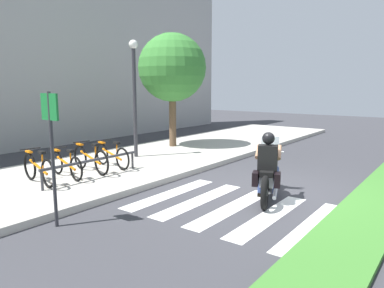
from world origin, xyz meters
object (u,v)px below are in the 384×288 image
object	(u,v)px
bicycle_1	(66,164)
bicycle_3	(112,155)
bicycle_2	(90,159)
tree_near_rack	(172,68)
street_lamp	(134,88)
street_sign	(51,135)
rider	(268,161)
bicycle_0	(38,169)
bike_rack	(92,162)
motorcycle	(268,177)

from	to	relation	value
bicycle_1	bicycle_3	world-z (taller)	bicycle_3
bicycle_1	bicycle_3	distance (m)	1.46
bicycle_2	tree_near_rack	size ratio (longest dim) A/B	0.40
street_lamp	street_sign	world-z (taller)	street_lamp
bicycle_2	bicycle_1	bearing A→B (deg)	179.94
rider	bicycle_0	distance (m)	5.21
street_sign	tree_near_rack	world-z (taller)	tree_near_rack
bicycle_0	bike_rack	xyz separation A→B (m)	(1.09, -0.55, 0.04)
motorcycle	bicycle_2	xyz separation A→B (m)	(-1.17, 4.50, 0.04)
street_lamp	rider	bearing A→B (deg)	-102.68
motorcycle	tree_near_rack	distance (m)	6.99
rider	bicycle_3	size ratio (longest dim) A/B	0.89
bicycle_1	street_sign	xyz separation A→B (m)	(-1.75, -2.29, 1.10)
bicycle_1	motorcycle	bearing A→B (deg)	-67.16
bicycle_1	street_lamp	size ratio (longest dim) A/B	0.42
street_sign	bicycle_0	bearing A→B (deg)	65.87
street_lamp	bicycle_2	bearing A→B (deg)	-164.72
bicycle_2	bike_rack	bearing A→B (deg)	-123.36
bicycle_0	bike_rack	distance (m)	1.22
motorcycle	tree_near_rack	bearing A→B (deg)	58.19
bike_rack	tree_near_rack	xyz separation A→B (m)	(4.95, 1.57, 2.51)
bicycle_0	bicycle_2	size ratio (longest dim) A/B	0.96
bike_rack	motorcycle	bearing A→B (deg)	-68.78
tree_near_rack	motorcycle	bearing A→B (deg)	-121.81
rider	motorcycle	bearing A→B (deg)	19.03
bicycle_1	bike_rack	bearing A→B (deg)	-56.77
bicycle_2	bicycle_3	bearing A→B (deg)	0.04
bicycle_3	tree_near_rack	distance (m)	4.75
bicycle_0	bike_rack	world-z (taller)	bicycle_0
motorcycle	rider	size ratio (longest dim) A/B	1.40
motorcycle	street_lamp	xyz separation A→B (m)	(1.09, 5.12, 1.88)
motorcycle	bicycle_0	distance (m)	5.21
bike_rack	street_sign	bearing A→B (deg)	-140.71
tree_near_rack	rider	bearing A→B (deg)	-122.23
motorcycle	bike_rack	size ratio (longest dim) A/B	0.74
motorcycle	rider	xyz separation A→B (m)	(-0.07, -0.02, 0.37)
motorcycle	bicycle_3	bearing A→B (deg)	95.57
rider	tree_near_rack	world-z (taller)	tree_near_rack
street_sign	rider	bearing A→B (deg)	-32.08
bicycle_0	bicycle_2	xyz separation A→B (m)	(1.46, 0.00, -0.00)
bike_rack	tree_near_rack	bearing A→B (deg)	17.58
rider	street_lamp	size ratio (longest dim) A/B	0.38
bicycle_3	rider	bearing A→B (deg)	-85.36
motorcycle	bicycle_1	xyz separation A→B (m)	(-1.90, 4.50, 0.02)
bike_rack	street_lamp	size ratio (longest dim) A/B	0.73
motorcycle	street_sign	xyz separation A→B (m)	(-3.65, 2.22, 1.12)
bicycle_0	street_sign	xyz separation A→B (m)	(-1.02, -2.28, 1.08)
bicycle_0	street_sign	world-z (taller)	street_sign
motorcycle	bike_rack	distance (m)	4.24
bicycle_3	street_sign	distance (m)	4.09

